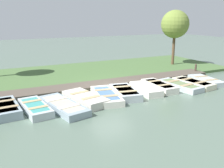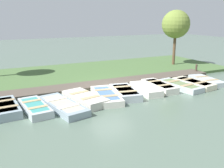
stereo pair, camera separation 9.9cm
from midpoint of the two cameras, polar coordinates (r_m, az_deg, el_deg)
ground_plane at (r=15.40m, az=-0.01°, el=-1.59°), size 80.00×80.00×0.00m
shore_bank at (r=19.86m, az=-6.30°, el=2.46°), size 8.00×24.00×0.20m
dock_walkway at (r=16.50m, az=-1.96°, el=-0.03°), size 1.59×16.85×0.24m
rowboat_1 at (r=13.00m, az=-23.14°, el=-5.07°), size 2.73×1.38×0.44m
rowboat_2 at (r=12.67m, az=-17.00°, el=-5.16°), size 2.82×1.31×0.39m
rowboat_3 at (r=12.63m, az=-11.02°, el=-4.87°), size 3.63×1.85×0.36m
rowboat_4 at (r=13.41m, az=-6.03°, el=-3.31°), size 3.12×1.82×0.43m
rowboat_5 at (r=13.91m, az=-1.15°, el=-2.68°), size 3.32×1.63×0.37m
rowboat_6 at (r=14.39m, az=3.17°, el=-1.92°), size 2.82×1.65×0.44m
rowboat_7 at (r=15.21m, az=7.89°, el=-1.14°), size 2.70×1.23×0.42m
rowboat_8 at (r=15.96m, az=10.89°, el=-0.48°), size 2.79×1.04×0.43m
rowboat_9 at (r=16.55m, az=15.40°, el=-0.34°), size 3.16×1.44×0.35m
rowboat_10 at (r=17.30m, az=18.29°, el=0.15°), size 2.93×1.38×0.38m
rowboat_11 at (r=18.39m, az=20.92°, el=0.74°), size 2.83×1.46×0.36m
mooring_post_far at (r=20.97m, az=18.82°, el=3.28°), size 0.15×0.15×0.81m
park_tree_left at (r=23.23m, az=14.50°, el=13.04°), size 2.45×2.45×5.02m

